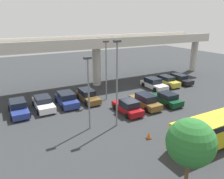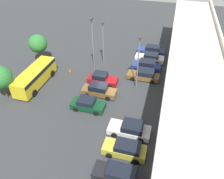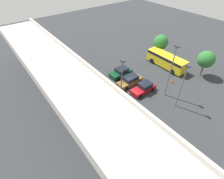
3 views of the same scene
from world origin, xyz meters
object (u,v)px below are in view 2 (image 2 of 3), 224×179
object	(u,v)px
parked_car_7	(130,129)
tree_front_left	(38,44)
lamp_post_near_aisle	(138,60)
traffic_cone	(70,71)
parked_car_4	(102,79)
parked_car_8	(125,149)
lamp_post_mid_lot	(103,40)
parked_car_3	(144,75)
parked_car_9	(119,174)
lamp_post_by_overpass	(93,42)
shuttle_bus	(35,76)
parked_car_1	(150,58)
parked_car_5	(99,90)
parked_car_6	(88,104)
tree_front_centre	(0,78)
parked_car_2	(146,65)
parked_car_0	(151,50)

from	to	relation	value
parked_car_7	tree_front_left	xyz separation A→B (m)	(-11.79, -17.93, 2.67)
lamp_post_near_aisle	traffic_cone	size ratio (longest dim) A/B	11.20
parked_car_4	parked_car_7	size ratio (longest dim) A/B	0.93
parked_car_8	lamp_post_mid_lot	distance (m)	18.81
parked_car_8	lamp_post_mid_lot	size ratio (longest dim) A/B	0.61
parked_car_3	traffic_cone	xyz separation A→B (m)	(1.22, -11.64, -0.40)
parked_car_4	parked_car_9	size ratio (longest dim) A/B	0.92
parked_car_4	lamp_post_mid_lot	world-z (taller)	lamp_post_mid_lot
parked_car_9	lamp_post_by_overpass	size ratio (longest dim) A/B	0.56
parked_car_3	tree_front_left	bearing A→B (deg)	-1.68
shuttle_bus	lamp_post_near_aisle	distance (m)	14.93
parked_car_9	parked_car_1	bearing A→B (deg)	-89.39
traffic_cone	lamp_post_near_aisle	bearing A→B (deg)	83.61
parked_car_1	lamp_post_mid_lot	size ratio (longest dim) A/B	0.67
lamp_post_by_overpass	tree_front_left	xyz separation A→B (m)	(-0.42, -9.71, -1.61)
parked_car_8	parked_car_5	bearing A→B (deg)	-56.87
parked_car_6	tree_front_left	world-z (taller)	tree_front_left
tree_front_left	traffic_cone	bearing A→B (deg)	74.02
parked_car_4	tree_front_centre	size ratio (longest dim) A/B	0.93
parked_car_8	tree_front_left	distance (m)	23.34
parked_car_3	tree_front_centre	size ratio (longest dim) A/B	1.02
parked_car_2	parked_car_8	bearing A→B (deg)	91.15
lamp_post_mid_lot	parked_car_4	bearing A→B (deg)	14.87
parked_car_7	lamp_post_mid_lot	world-z (taller)	lamp_post_mid_lot
parked_car_7	parked_car_9	size ratio (longest dim) A/B	0.98
parked_car_3	lamp_post_near_aisle	world-z (taller)	lamp_post_near_aisle
parked_car_7	lamp_post_mid_lot	size ratio (longest dim) A/B	0.65
parked_car_2	parked_car_5	bearing A→B (deg)	57.66
lamp_post_by_overpass	parked_car_2	bearing A→B (deg)	109.34
shuttle_bus	traffic_cone	bearing A→B (deg)	-37.65
parked_car_5	parked_car_3	bearing A→B (deg)	45.67
parked_car_8	tree_front_left	world-z (taller)	tree_front_left
lamp_post_near_aisle	parked_car_6	bearing A→B (deg)	-40.12
shuttle_bus	parked_car_3	bearing A→B (deg)	-69.64
shuttle_bus	lamp_post_mid_lot	xyz separation A→B (m)	(-8.32, 7.74, 2.77)
parked_car_7	lamp_post_by_overpass	distance (m)	14.67
tree_front_left	traffic_cone	size ratio (longest dim) A/B	7.02
parked_car_1	parked_car_4	size ratio (longest dim) A/B	1.10
traffic_cone	parked_car_7	bearing A→B (deg)	49.72
parked_car_8	parked_car_9	xyz separation A→B (m)	(2.83, 0.10, -0.04)
parked_car_0	lamp_post_mid_lot	world-z (taller)	lamp_post_mid_lot
parked_car_6	lamp_post_near_aisle	xyz separation A→B (m)	(-6.09, 5.13, 3.91)
parked_car_0	lamp_post_near_aisle	size ratio (longest dim) A/B	0.62
lamp_post_mid_lot	tree_front_left	xyz separation A→B (m)	(2.24, -10.45, -0.87)
parked_car_7	lamp_post_by_overpass	bearing A→B (deg)	-54.16
parked_car_0	lamp_post_by_overpass	bearing A→B (deg)	46.69
parked_car_0	shuttle_bus	world-z (taller)	shuttle_bus
parked_car_1	parked_car_3	xyz separation A→B (m)	(5.73, -0.14, 0.03)
parked_car_3	lamp_post_near_aisle	bearing A→B (deg)	73.62
tree_front_left	parked_car_6	bearing A→B (deg)	52.66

